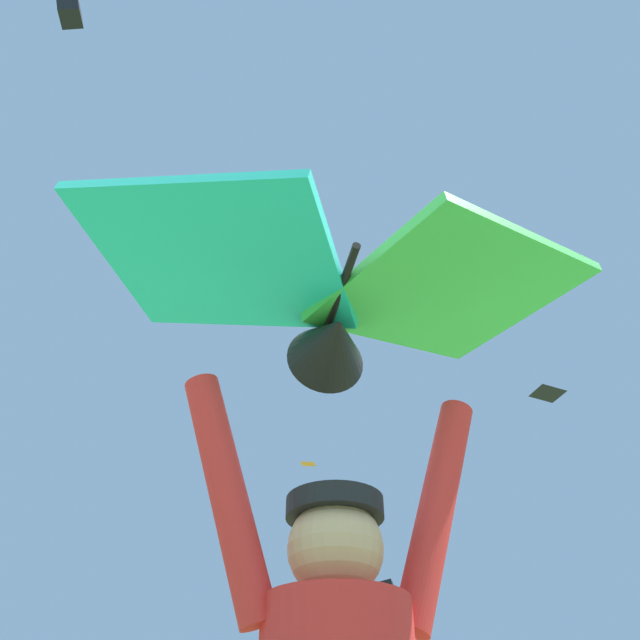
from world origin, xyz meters
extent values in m
sphere|color=tan|center=(0.10, -0.05, 1.49)|extent=(0.23, 0.23, 0.23)
cylinder|color=black|center=(0.10, -0.05, 1.59)|extent=(0.28, 0.28, 0.05)
cylinder|color=red|center=(0.36, 0.00, 1.61)|extent=(0.29, 0.14, 0.62)
cylinder|color=red|center=(-0.16, -0.09, 1.61)|extent=(0.29, 0.14, 0.62)
cylinder|color=black|center=(0.10, -0.05, 2.20)|extent=(0.13, 0.61, 0.02)
cube|color=green|center=(0.48, -0.07, 2.28)|extent=(0.94, 0.91, 0.18)
cube|color=#19B2AD|center=(-0.24, -0.20, 2.28)|extent=(0.85, 0.77, 0.18)
cone|color=black|center=(0.10, -0.05, 2.10)|extent=(0.27, 0.24, 0.24)
cube|color=blue|center=(5.72, 18.14, 17.84)|extent=(0.63, 0.74, 0.80)
pyramid|color=black|center=(6.27, 12.50, 9.59)|extent=(0.97, 0.97, 0.20)
pyramid|color=orange|center=(0.09, 22.38, 12.13)|extent=(0.79, 0.79, 0.15)
cube|color=black|center=(-7.39, 8.13, 20.28)|extent=(0.92, 0.69, 1.15)
cube|color=black|center=(3.56, 26.98, 8.21)|extent=(1.01, 0.93, 1.22)
camera|label=1|loc=(0.03, -1.56, 1.01)|focal=35.61mm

